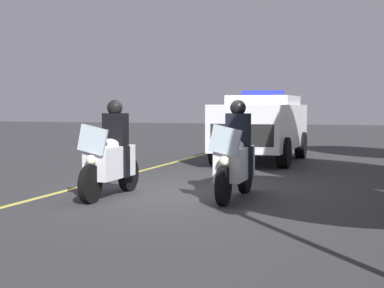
{
  "coord_description": "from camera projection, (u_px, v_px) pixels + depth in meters",
  "views": [
    {
      "loc": [
        10.24,
        3.5,
        1.62
      ],
      "look_at": [
        -0.1,
        0.0,
        0.9
      ],
      "focal_mm": 54.86,
      "sensor_mm": 36.0,
      "label": 1
    }
  ],
  "objects": [
    {
      "name": "ground_plane",
      "position": [
        190.0,
        193.0,
        10.91
      ],
      "size": [
        80.0,
        80.0,
        0.0
      ],
      "primitive_type": "plane",
      "color": "#333335"
    },
    {
      "name": "lane_stripe_center",
      "position": [
        80.0,
        187.0,
        11.65
      ],
      "size": [
        48.0,
        0.12,
        0.01
      ],
      "primitive_type": "cube",
      "color": "#E0D14C",
      "rests_on": "ground"
    },
    {
      "name": "police_motorcycle_lead_right",
      "position": [
        235.0,
        159.0,
        10.17
      ],
      "size": [
        2.14,
        0.56,
        1.72
      ],
      "color": "black",
      "rests_on": "ground"
    },
    {
      "name": "police_motorcycle_lead_left",
      "position": [
        111.0,
        157.0,
        10.37
      ],
      "size": [
        2.14,
        0.56,
        1.72
      ],
      "color": "black",
      "rests_on": "ground"
    },
    {
      "name": "police_suv",
      "position": [
        262.0,
        125.0,
        16.86
      ],
      "size": [
        4.91,
        2.09,
        2.05
      ],
      "color": "silver",
      "rests_on": "ground"
    }
  ]
}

